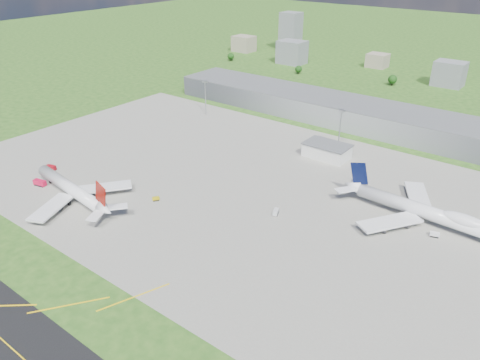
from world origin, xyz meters
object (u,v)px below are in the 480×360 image
Objects in this scene: crash_tender at (51,168)px; airliner_red_twin at (73,190)px; fire_truck at (40,183)px; van_white_far at (435,235)px; van_white_near at (276,212)px; tug_yellow at (156,199)px; airliner_blue_quad at (425,212)px.

airliner_red_twin is at bearing -31.29° from crash_tender.
fire_truck reaches higher than van_white_far.
fire_truck is 126.93m from van_white_near.
airliner_red_twin is 27.79m from fire_truck.
fire_truck is 66.25m from tug_yellow.
airliner_blue_quad is at bearing 113.14° from van_white_far.
fire_truck is at bearing -150.18° from airliner_blue_quad.
fire_truck is at bearing 11.15° from airliner_red_twin.
airliner_blue_quad is 68.11m from van_white_near.
fire_truck is 1.43× the size of van_white_near.
airliner_blue_quad is at bearing 14.05° from fire_truck.
crash_tender reaches higher than tug_yellow.
tug_yellow is (33.27, 24.32, -4.33)m from airliner_red_twin.
fire_truck is (-27.46, -2.16, -3.66)m from airliner_red_twin.
van_white_far is (181.61, 78.54, -0.48)m from fire_truck.
airliner_blue_quad is (146.22, 85.41, 0.49)m from airliner_red_twin.
fire_truck is 1.85× the size of tug_yellow.
tug_yellow is at bearing -174.90° from van_white_far.
tug_yellow is (60.73, 26.48, -0.67)m from fire_truck.
tug_yellow is at bearing 10.86° from fire_truck.
airliner_blue_quad is 12.88m from van_white_far.
van_white_near reaches higher than van_white_far.
airliner_blue_quad is 13.09× the size of crash_tender.
airliner_red_twin is 0.91× the size of airliner_blue_quad.
airliner_red_twin is at bearing -8.21° from fire_truck.
fire_truck is at bearing 92.76° from van_white_near.
fire_truck reaches higher than tug_yellow.
van_white_near is at bearing -28.75° from tug_yellow.
tug_yellow is at bearing 93.34° from van_white_near.
van_white_far is at bearing -89.21° from van_white_near.
airliner_red_twin reaches higher than crash_tender.
fire_truck is 1.24× the size of crash_tender.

